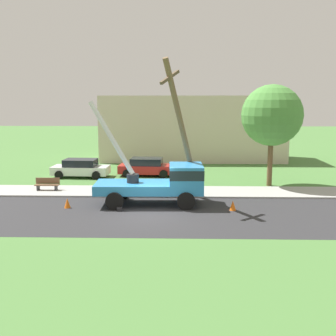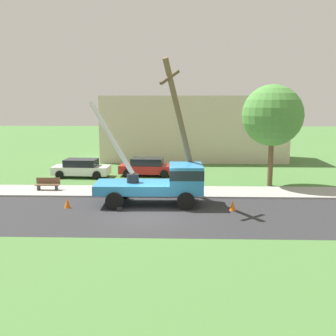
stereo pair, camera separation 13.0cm
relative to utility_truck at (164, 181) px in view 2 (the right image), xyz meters
The scene contains 13 objects.
ground_plane 9.92m from the utility_truck, 94.04° to the left, with size 120.00×120.00×0.00m, color #477538.
road_asphalt 2.70m from the utility_truck, 107.40° to the right, with size 80.00×7.53×0.01m, color #2B2B2D.
sidewalk_strip 3.48m from the utility_truck, 102.46° to the left, with size 80.00×3.13×0.10m, color #9E9E99.
utility_truck is the anchor object (origin of this frame).
leaning_utility_pole 3.11m from the utility_truck, 25.37° to the left, with size 2.49×3.62×8.38m.
traffic_cone_ahead 4.22m from the utility_truck, 17.70° to the right, with size 0.36×0.36×0.56m, color orange.
traffic_cone_behind 5.61m from the utility_truck, 169.94° to the right, with size 0.36×0.36×0.56m, color orange.
traffic_cone_curbside 2.13m from the utility_truck, 50.17° to the left, with size 0.36×0.36×0.56m, color orange.
parked_sedan_white 10.79m from the utility_truck, 129.53° to the left, with size 4.48×2.16×1.42m.
parked_sedan_red 9.23m from the utility_truck, 100.64° to the left, with size 4.51×2.20×1.42m.
park_bench 8.55m from the utility_truck, 157.94° to the left, with size 1.60×0.45×0.90m.
roadside_tree_near 9.77m from the utility_truck, 36.64° to the left, with size 4.24×4.24×7.09m.
lowrise_building_backdrop 18.44m from the utility_truck, 83.02° to the left, with size 18.00×6.00×6.40m, color beige.
Camera 2 is at (1.70, -21.09, 6.09)m, focal length 43.86 mm.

